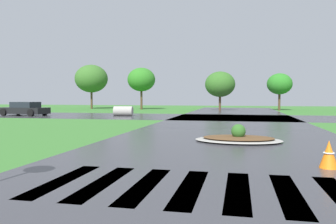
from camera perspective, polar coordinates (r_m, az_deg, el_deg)
asphalt_roadway at (r=12.47m, az=9.87°, el=-5.45°), size 9.79×80.00×0.01m
asphalt_cross_road at (r=28.23m, az=11.12°, el=-0.91°), size 90.00×8.81×0.01m
crosswalk_stripes at (r=6.59m, az=7.79°, el=-12.84°), size 6.75×2.83×0.01m
median_island at (r=13.36m, az=11.91°, el=-4.40°), size 3.36×2.28×0.68m
car_blue_compact at (r=33.22m, az=-23.28°, el=0.47°), size 4.70×2.45×1.25m
drainage_pipe_stack at (r=30.19m, az=-7.63°, el=0.16°), size 1.75×1.02×0.87m
traffic_cone at (r=9.13m, az=25.74°, el=-6.57°), size 0.44×0.44×0.69m
background_treeline at (r=42.75m, az=12.18°, el=5.40°), size 48.37×5.57×6.13m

